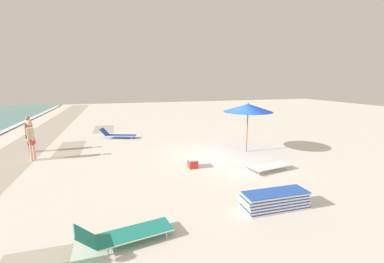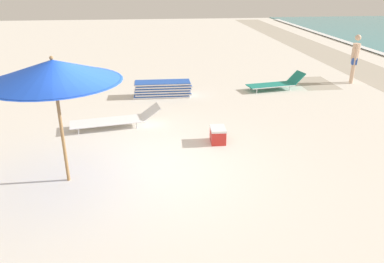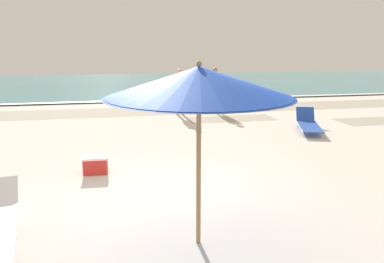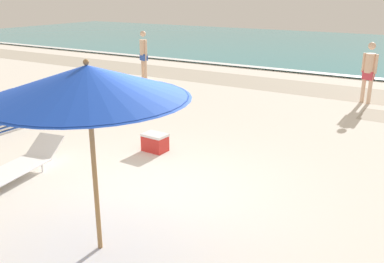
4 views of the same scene
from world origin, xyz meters
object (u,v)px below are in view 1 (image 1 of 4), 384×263
object	(u,v)px
lounger_stack	(275,200)
sun_lounger_under_umbrella	(264,167)
sun_lounger_near_water_left	(118,135)
cooler_box	(193,163)
beachgoer_strolling_adult	(29,132)
beach_umbrella	(248,108)
sun_lounger_beside_umbrella	(125,233)
beachgoer_wading_adult	(31,138)

from	to	relation	value
lounger_stack	sun_lounger_under_umbrella	size ratio (longest dim) A/B	0.80
lounger_stack	sun_lounger_under_umbrella	xyz separation A→B (m)	(2.64, -1.33, -0.04)
sun_lounger_under_umbrella	sun_lounger_near_water_left	distance (m)	9.31
sun_lounger_near_water_left	cooler_box	size ratio (longest dim) A/B	4.24
beachgoer_strolling_adult	cooler_box	xyz separation A→B (m)	(-4.44, -6.93, -0.81)
beach_umbrella	lounger_stack	world-z (taller)	beach_umbrella
sun_lounger_beside_umbrella	beachgoer_wading_adult	size ratio (longest dim) A/B	1.19
beach_umbrella	cooler_box	distance (m)	4.04
beach_umbrella	sun_lounger_under_umbrella	world-z (taller)	beach_umbrella
lounger_stack	beachgoer_wading_adult	distance (m)	10.23
sun_lounger_beside_umbrella	beachgoer_strolling_adult	distance (m)	9.65
beach_umbrella	beachgoer_wading_adult	size ratio (longest dim) A/B	1.37
beach_umbrella	sun_lounger_beside_umbrella	world-z (taller)	beach_umbrella
lounger_stack	sun_lounger_under_umbrella	world-z (taller)	lounger_stack
sun_lounger_under_umbrella	sun_lounger_near_water_left	xyz separation A→B (m)	(7.65, 5.31, 0.01)
sun_lounger_beside_umbrella	beach_umbrella	bearing A→B (deg)	-56.61
sun_lounger_under_umbrella	sun_lounger_beside_umbrella	world-z (taller)	sun_lounger_beside_umbrella
beachgoer_wading_adult	cooler_box	xyz separation A→B (m)	(-2.91, -6.44, -0.81)
beach_umbrella	cooler_box	xyz separation A→B (m)	(-1.48, 3.20, -1.97)
beachgoer_wading_adult	cooler_box	distance (m)	7.11
beachgoer_wading_adult	lounger_stack	bearing A→B (deg)	-115.83
sun_lounger_near_water_left	beachgoer_strolling_adult	distance (m)	4.61
sun_lounger_near_water_left	beachgoer_wading_adult	size ratio (longest dim) A/B	1.24
sun_lounger_under_umbrella	sun_lounger_near_water_left	bearing A→B (deg)	24.57
beach_umbrella	lounger_stack	distance (m)	6.06
beachgoer_wading_adult	cooler_box	bearing A→B (deg)	-98.26
beach_umbrella	sun_lounger_near_water_left	xyz separation A→B (m)	(4.90, 6.03, -1.94)
sun_lounger_near_water_left	beachgoer_wading_adult	world-z (taller)	beachgoer_wading_adult
lounger_stack	beachgoer_wading_adult	xyz separation A→B (m)	(6.81, 7.60, 0.75)
sun_lounger_beside_umbrella	lounger_stack	bearing A→B (deg)	-95.08
sun_lounger_beside_umbrella	beachgoer_strolling_adult	xyz separation A→B (m)	(8.70, 4.11, 0.78)
beach_umbrella	sun_lounger_near_water_left	distance (m)	8.01
lounger_stack	beachgoer_wading_adult	bearing A→B (deg)	48.62
sun_lounger_under_umbrella	beachgoer_wading_adult	xyz separation A→B (m)	(4.17, 8.93, 0.80)
cooler_box	sun_lounger_beside_umbrella	bearing A→B (deg)	149.28
sun_lounger_near_water_left	beachgoer_strolling_adult	xyz separation A→B (m)	(-1.94, 4.10, 0.78)
sun_lounger_under_umbrella	sun_lounger_near_water_left	world-z (taller)	sun_lounger_near_water_left
beach_umbrella	sun_lounger_beside_umbrella	xyz separation A→B (m)	(-5.74, 6.02, -1.94)
sun_lounger_near_water_left	cooler_box	xyz separation A→B (m)	(-6.38, -2.82, -0.03)
sun_lounger_beside_umbrella	cooler_box	distance (m)	5.11
sun_lounger_near_water_left	beachgoer_wading_adult	distance (m)	5.07
beach_umbrella	beachgoer_wading_adult	world-z (taller)	beach_umbrella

